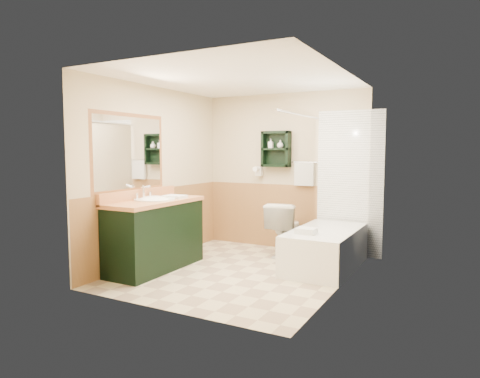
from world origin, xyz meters
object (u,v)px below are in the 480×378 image
at_px(soap_bottle_b, 280,145).
at_px(hair_dryer, 259,171).
at_px(soap_bottle_a, 271,146).
at_px(wall_shelf, 276,149).
at_px(bathtub, 325,249).
at_px(vanity, 155,235).
at_px(vanity_book, 159,189).
at_px(toilet, 285,229).

bearing_deg(soap_bottle_b, hair_dryer, 175.40).
bearing_deg(soap_bottle_b, soap_bottle_a, 180.00).
xyz_separation_m(wall_shelf, hair_dryer, (-0.30, 0.02, -0.35)).
xyz_separation_m(wall_shelf, bathtub, (1.03, -0.72, -1.30)).
bearing_deg(soap_bottle_b, bathtub, -37.03).
distance_m(vanity, soap_bottle_a, 2.29).
distance_m(bathtub, vanity_book, 2.35).
distance_m(hair_dryer, bathtub, 1.79).
relative_size(bathtub, soap_bottle_b, 12.24).
relative_size(bathtub, soap_bottle_a, 10.25).
relative_size(hair_dryer, vanity_book, 1.15).
relative_size(bathtub, vanity_book, 7.21).
relative_size(wall_shelf, soap_bottle_a, 3.76).
distance_m(hair_dryer, vanity, 2.07).
height_order(wall_shelf, vanity, wall_shelf).
xyz_separation_m(wall_shelf, soap_bottle_a, (-0.08, -0.01, 0.05)).
xyz_separation_m(wall_shelf, soap_bottle_b, (0.07, -0.01, 0.06)).
height_order(bathtub, toilet, toilet).
bearing_deg(soap_bottle_a, vanity, -114.17).
bearing_deg(hair_dryer, soap_bottle_a, -7.94).
relative_size(vanity_book, soap_bottle_a, 1.42).
bearing_deg(toilet, vanity, 45.23).
height_order(wall_shelf, vanity_book, wall_shelf).
distance_m(bathtub, soap_bottle_b, 1.81).
relative_size(wall_shelf, soap_bottle_b, 4.49).
xyz_separation_m(vanity_book, soap_bottle_b, (1.13, 1.51, 0.61)).
distance_m(wall_shelf, soap_bottle_a, 0.10).
bearing_deg(soap_bottle_b, toilet, -54.69).
xyz_separation_m(hair_dryer, bathtub, (1.33, -0.75, -0.95)).
relative_size(bathtub, toilet, 1.93).
bearing_deg(wall_shelf, vanity_book, -125.02).
height_order(soap_bottle_a, soap_bottle_b, soap_bottle_b).
distance_m(wall_shelf, vanity_book, 1.93).
bearing_deg(vanity, bathtub, 29.51).
relative_size(toilet, soap_bottle_b, 6.36).
relative_size(vanity, toilet, 1.82).
relative_size(hair_dryer, bathtub, 0.16).
bearing_deg(vanity, vanity_book, 119.02).
height_order(hair_dryer, bathtub, hair_dryer).
distance_m(vanity, vanity_book, 0.65).
bearing_deg(soap_bottle_a, bathtub, -32.90).
bearing_deg(vanity_book, toilet, 55.41).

